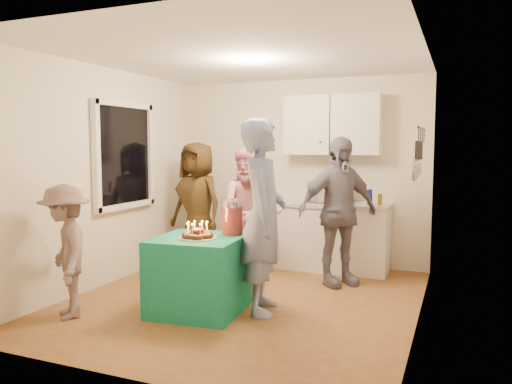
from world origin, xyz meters
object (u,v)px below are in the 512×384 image
at_px(punch_jar, 232,218).
at_px(child_near_left, 65,251).
at_px(woman_back_right, 338,211).
at_px(counter, 307,236).
at_px(woman_back_center, 251,214).
at_px(woman_back_left, 197,204).
at_px(man_birthday, 263,216).
at_px(party_table, 199,274).
at_px(microwave, 329,192).

height_order(punch_jar, child_near_left, child_near_left).
bearing_deg(woman_back_right, counter, 85.53).
bearing_deg(punch_jar, woman_back_center, 102.41).
xyz_separation_m(woman_back_left, woman_back_right, (2.03, -0.21, 0.03)).
bearing_deg(man_birthday, counter, -13.29).
bearing_deg(woman_back_center, counter, 47.53).
bearing_deg(child_near_left, party_table, 70.11).
distance_m(woman_back_left, child_near_left, 2.37).
distance_m(counter, child_near_left, 3.26).
distance_m(woman_back_center, woman_back_right, 1.06).
distance_m(microwave, man_birthday, 1.96).
relative_size(counter, party_table, 2.59).
height_order(man_birthday, woman_back_center, man_birthday).
bearing_deg(man_birthday, punch_jar, 71.21).
distance_m(woman_back_left, woman_back_center, 1.08).
relative_size(man_birthday, child_near_left, 1.49).
xyz_separation_m(microwave, child_near_left, (-1.89, -2.84, -0.40)).
xyz_separation_m(punch_jar, woman_back_right, (0.81, 1.24, -0.04)).
height_order(man_birthday, woman_back_right, man_birthday).
bearing_deg(punch_jar, man_birthday, -1.82).
bearing_deg(man_birthday, child_near_left, 100.69).
height_order(woman_back_center, child_near_left, woman_back_center).
height_order(punch_jar, woman_back_right, woman_back_right).
bearing_deg(party_table, punch_jar, 47.37).
xyz_separation_m(microwave, punch_jar, (-0.53, -1.94, -0.13)).
distance_m(man_birthday, woman_back_center, 1.19).
relative_size(punch_jar, woman_back_center, 0.20).
relative_size(punch_jar, man_birthday, 0.18).
relative_size(microwave, man_birthday, 0.27).
distance_m(microwave, woman_back_center, 1.20).
distance_m(party_table, man_birthday, 0.87).
bearing_deg(microwave, counter, -174.95).
xyz_separation_m(punch_jar, woman_back_left, (-1.22, 1.45, -0.07)).
distance_m(punch_jar, man_birthday, 0.35).
xyz_separation_m(counter, microwave, (0.31, 0.00, 0.63)).
xyz_separation_m(counter, woman_back_right, (0.59, -0.70, 0.46)).
height_order(microwave, woman_back_left, woman_back_left).
bearing_deg(child_near_left, woman_back_right, 84.96).
height_order(party_table, woman_back_left, woman_back_left).
bearing_deg(child_near_left, punch_jar, 73.97).
bearing_deg(woman_back_left, child_near_left, -78.51).
relative_size(punch_jar, woman_back_right, 0.19).
height_order(microwave, child_near_left, child_near_left).
height_order(counter, child_near_left, child_near_left).
xyz_separation_m(party_table, man_birthday, (0.59, 0.26, 0.59)).
bearing_deg(man_birthday, woman_back_left, 29.94).
bearing_deg(punch_jar, counter, 83.49).
relative_size(woman_back_center, child_near_left, 1.28).
height_order(counter, microwave, microwave).
bearing_deg(woman_back_left, woman_back_center, -8.23).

